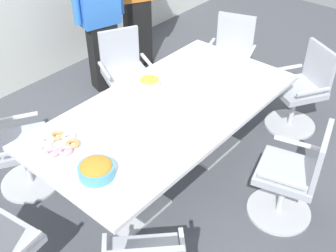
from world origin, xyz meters
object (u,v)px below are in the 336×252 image
object	(u,v)px
office_chair_3	(230,60)
snack_bowl_chips_orange	(96,169)
office_chair_1	(293,179)
person_standing_0	(100,18)
office_chair_4	(126,78)
office_chair_2	(301,93)
snack_bowl_chips_yellow	(149,82)
donut_platter	(59,144)
conference_table	(168,119)
plate_stack	(191,60)
office_chair_5	(16,150)

from	to	relation	value
office_chair_3	snack_bowl_chips_orange	distance (m)	2.62
office_chair_1	snack_bowl_chips_orange	bearing A→B (deg)	127.28
person_standing_0	office_chair_4	bearing A→B (deg)	86.79
person_standing_0	office_chair_3	bearing A→B (deg)	142.00
office_chair_2	snack_bowl_chips_yellow	xyz separation A→B (m)	(-1.32, 0.91, 0.39)
person_standing_0	donut_platter	world-z (taller)	person_standing_0
office_chair_3	donut_platter	xyz separation A→B (m)	(-2.51, -0.12, 0.37)
office_chair_3	person_standing_0	distance (m)	1.57
office_chair_3	snack_bowl_chips_yellow	bearing A→B (deg)	73.42
conference_table	donut_platter	distance (m)	0.98
office_chair_2	snack_bowl_chips_yellow	world-z (taller)	office_chair_2
office_chair_4	person_standing_0	xyz separation A→B (m)	(0.19, 0.56, 0.48)
office_chair_4	donut_platter	world-z (taller)	office_chair_4
conference_table	office_chair_2	distance (m)	1.59
conference_table	office_chair_3	world-z (taller)	office_chair_3
office_chair_3	person_standing_0	world-z (taller)	person_standing_0
office_chair_1	office_chair_3	size ratio (longest dim) A/B	1.00
person_standing_0	plate_stack	size ratio (longest dim) A/B	7.61
office_chair_1	snack_bowl_chips_orange	xyz separation A→B (m)	(-1.20, 0.93, 0.40)
snack_bowl_chips_yellow	donut_platter	xyz separation A→B (m)	(-1.08, -0.07, -0.02)
snack_bowl_chips_orange	plate_stack	xyz separation A→B (m)	(1.70, 0.51, -0.04)
snack_bowl_chips_orange	plate_stack	size ratio (longest dim) A/B	1.13
snack_bowl_chips_yellow	office_chair_3	bearing A→B (deg)	1.83
conference_table	donut_platter	world-z (taller)	donut_platter
office_chair_3	donut_platter	bearing A→B (deg)	74.26
office_chair_5	person_standing_0	world-z (taller)	person_standing_0
office_chair_5	donut_platter	xyz separation A→B (m)	(0.05, -0.62, 0.37)
office_chair_2	office_chair_4	world-z (taller)	same
office_chair_2	donut_platter	distance (m)	2.56
snack_bowl_chips_orange	donut_platter	xyz separation A→B (m)	(0.02, 0.44, -0.04)
office_chair_3	snack_bowl_chips_yellow	distance (m)	1.49
office_chair_5	plate_stack	distance (m)	1.85
conference_table	plate_stack	xyz separation A→B (m)	(0.76, 0.35, 0.14)
person_standing_0	snack_bowl_chips_orange	distance (m)	2.42
person_standing_0	donut_platter	distance (m)	2.11
conference_table	person_standing_0	xyz separation A→B (m)	(0.71, 1.61, 0.26)
person_standing_0	snack_bowl_chips_yellow	distance (m)	1.38
snack_bowl_chips_yellow	person_standing_0	bearing A→B (deg)	66.13
office_chair_2	office_chair_4	bearing A→B (deg)	61.75
office_chair_3	office_chair_2	bearing A→B (deg)	154.63
office_chair_2	person_standing_0	distance (m)	2.34
conference_table	office_chair_1	size ratio (longest dim) A/B	2.64
office_chair_4	donut_platter	xyz separation A→B (m)	(-1.44, -0.77, 0.37)
plate_stack	office_chair_3	bearing A→B (deg)	3.31
office_chair_2	donut_platter	size ratio (longest dim) A/B	2.97
snack_bowl_chips_orange	conference_table	bearing A→B (deg)	9.86
donut_platter	office_chair_3	bearing A→B (deg)	2.67
conference_table	plate_stack	bearing A→B (deg)	24.72
office_chair_2	office_chair_5	xyz separation A→B (m)	(-2.44, 1.45, 0.00)
office_chair_4	donut_platter	distance (m)	1.67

